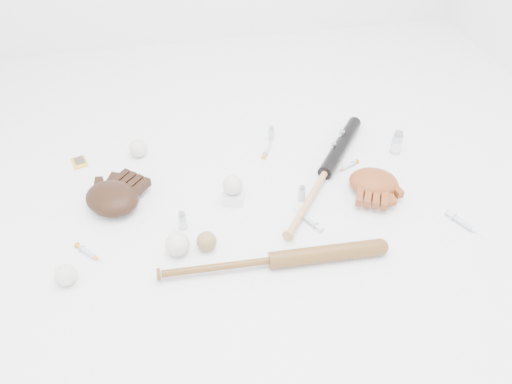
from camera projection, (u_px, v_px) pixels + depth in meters
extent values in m
plane|color=white|center=(266.00, 213.00, 1.86)|extent=(3.00, 3.00, 0.00)
cube|color=gold|center=(79.00, 162.00, 2.08)|extent=(0.08, 0.09, 0.00)
cube|color=white|center=(233.00, 196.00, 1.89)|extent=(0.09, 0.09, 0.04)
sphere|color=silver|center=(233.00, 185.00, 1.85)|extent=(0.08, 0.08, 0.08)
sphere|color=silver|center=(66.00, 275.00, 1.60)|extent=(0.07, 0.07, 0.07)
sphere|color=silver|center=(138.00, 148.00, 2.09)|extent=(0.08, 0.08, 0.08)
sphere|color=silver|center=(177.00, 244.00, 1.69)|extent=(0.08, 0.08, 0.08)
sphere|color=olive|center=(207.00, 241.00, 1.71)|extent=(0.07, 0.07, 0.07)
cylinder|color=#B4BFC6|center=(333.00, 150.00, 2.09)|extent=(0.03, 0.03, 0.07)
cylinder|color=#B4BFC6|center=(271.00, 133.00, 2.18)|extent=(0.03, 0.03, 0.07)
cylinder|color=#B4BFC6|center=(302.00, 193.00, 1.89)|extent=(0.03, 0.03, 0.07)
cylinder|color=#B4BFC6|center=(397.00, 142.00, 2.10)|extent=(0.04, 0.04, 0.10)
cylinder|color=#B4BFC6|center=(183.00, 220.00, 1.78)|extent=(0.03, 0.03, 0.08)
cylinder|color=#B4BFC6|center=(341.00, 138.00, 2.15)|extent=(0.03, 0.03, 0.07)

